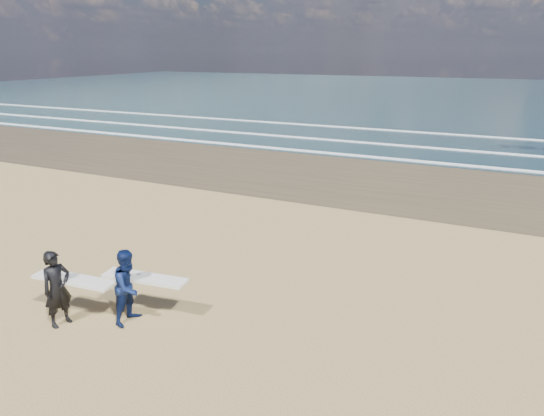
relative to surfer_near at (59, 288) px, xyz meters
The scene contains 2 objects.
surfer_near is the anchor object (origin of this frame).
surfer_far 1.69m from the surfer_near, 30.68° to the left, with size 2.25×1.23×1.90m.
Camera 1 is at (8.74, -6.97, 6.45)m, focal length 32.00 mm.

